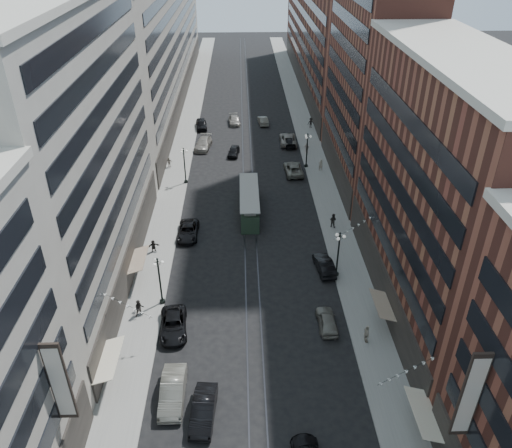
{
  "coord_description": "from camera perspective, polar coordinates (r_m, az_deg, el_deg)",
  "views": [
    {
      "loc": [
        -0.92,
        -11.3,
        33.46
      ],
      "look_at": [
        0.54,
        35.04,
        5.0
      ],
      "focal_mm": 35.0,
      "sensor_mm": 36.0,
      "label": 1
    }
  ],
  "objects": [
    {
      "name": "pedestrian_4",
      "position": [
        47.71,
        12.53,
        -12.16
      ],
      "size": [
        0.58,
        1.12,
        1.85
      ],
      "primitive_type": "imported",
      "rotation": [
        0.0,
        0.0,
        1.65
      ],
      "color": "#ABA18E",
      "rests_on": "sidewalk_east"
    },
    {
      "name": "pedestrian_extra_2",
      "position": [
        83.77,
        5.82,
        8.62
      ],
      "size": [
        1.14,
        1.05,
        1.83
      ],
      "primitive_type": "imported",
      "rotation": [
        0.0,
        0.0,
        5.6
      ],
      "color": "#B6A697",
      "rests_on": "sidewalk_east"
    },
    {
      "name": "ground",
      "position": [
        78.76,
        -0.97,
        6.4
      ],
      "size": [
        220.0,
        220.0,
        0.0
      ],
      "primitive_type": "plane",
      "color": "black",
      "rests_on": "ground"
    },
    {
      "name": "building_east_mid",
      "position": [
        48.23,
        20.26,
        3.04
      ],
      "size": [
        8.0,
        30.0,
        24.0
      ],
      "primitive_type": "cube",
      "color": "brown",
      "rests_on": "ground"
    },
    {
      "name": "lamppost_sw_far",
      "position": [
        50.35,
        -10.95,
        -6.23
      ],
      "size": [
        1.03,
        1.14,
        5.52
      ],
      "color": "black",
      "rests_on": "sidewalk_west"
    },
    {
      "name": "lamppost_se_mid",
      "position": [
        78.15,
        5.85,
        8.51
      ],
      "size": [
        1.03,
        1.14,
        5.52
      ],
      "color": "black",
      "rests_on": "sidewalk_east"
    },
    {
      "name": "building_west_far",
      "position": [
        110.41,
        -10.82,
        20.35
      ],
      "size": [
        8.0,
        90.0,
        26.0
      ],
      "primitive_type": "cube",
      "color": "#A39E90",
      "rests_on": "ground"
    },
    {
      "name": "rail_east",
      "position": [
        87.93,
        -0.62,
        9.18
      ],
      "size": [
        0.12,
        180.0,
        0.02
      ],
      "primitive_type": "cube",
      "color": "#2D2D33",
      "rests_on": "ground"
    },
    {
      "name": "building_east_tower",
      "position": [
        70.75,
        13.8,
        20.57
      ],
      "size": [
        8.0,
        26.0,
        42.0
      ],
      "primitive_type": "cube",
      "color": "brown",
      "rests_on": "ground"
    },
    {
      "name": "car_7",
      "position": [
        61.75,
        -7.77,
        -0.79
      ],
      "size": [
        2.49,
        5.29,
        1.46
      ],
      "primitive_type": "imported",
      "rotation": [
        0.0,
        0.0,
        -0.01
      ],
      "color": "black",
      "rests_on": "ground"
    },
    {
      "name": "car_13",
      "position": [
        83.12,
        -2.56,
        8.3
      ],
      "size": [
        2.2,
        4.3,
        1.4
      ],
      "primitive_type": "imported",
      "rotation": [
        0.0,
        0.0,
        -0.14
      ],
      "color": "black",
      "rests_on": "ground"
    },
    {
      "name": "car_extra_0",
      "position": [
        87.81,
        3.68,
        9.66
      ],
      "size": [
        2.84,
        6.03,
        1.67
      ],
      "primitive_type": "imported",
      "rotation": [
        0.0,
        0.0,
        3.13
      ],
      "color": "gray",
      "rests_on": "ground"
    },
    {
      "name": "building_east_far",
      "position": [
        119.61,
        7.33,
        20.97
      ],
      "size": [
        8.0,
        72.0,
        24.0
      ],
      "primitive_type": "cube",
      "color": "brown",
      "rests_on": "ground"
    },
    {
      "name": "pedestrian_5",
      "position": [
        59.32,
        -11.64,
        -2.47
      ],
      "size": [
        1.47,
        0.82,
        1.52
      ],
      "primitive_type": "imported",
      "rotation": [
        0.0,
        0.0,
        0.32
      ],
      "color": "black",
      "rests_on": "sidewalk_west"
    },
    {
      "name": "car_11",
      "position": [
        76.94,
        4.3,
        6.32
      ],
      "size": [
        2.83,
        5.77,
        1.58
      ],
      "primitive_type": "imported",
      "rotation": [
        0.0,
        0.0,
        3.18
      ],
      "color": "slate",
      "rests_on": "ground"
    },
    {
      "name": "pedestrian_9",
      "position": [
        94.89,
        6.29,
        11.43
      ],
      "size": [
        1.34,
        0.78,
        1.94
      ],
      "primitive_type": "imported",
      "rotation": [
        0.0,
        0.0,
        0.22
      ],
      "color": "black",
      "rests_on": "sidewalk_east"
    },
    {
      "name": "car_10",
      "position": [
        55.82,
        7.81,
        -4.65
      ],
      "size": [
        2.17,
        4.8,
        1.53
      ],
      "primitive_type": "imported",
      "rotation": [
        0.0,
        0.0,
        3.26
      ],
      "color": "black",
      "rests_on": "ground"
    },
    {
      "name": "car_5",
      "position": [
        41.61,
        -6.02,
        -20.37
      ],
      "size": [
        2.12,
        5.1,
        1.64
      ],
      "primitive_type": "imported",
      "rotation": [
        0.0,
        0.0,
        -0.08
      ],
      "color": "black",
      "rests_on": "ground"
    },
    {
      "name": "pedestrian_8",
      "position": [
        77.91,
        7.39,
        6.74
      ],
      "size": [
        0.79,
        0.62,
        1.93
      ],
      "primitive_type": "imported",
      "rotation": [
        0.0,
        0.0,
        3.38
      ],
      "color": "#9E9383",
      "rests_on": "sidewalk_east"
    },
    {
      "name": "rail_west",
      "position": [
        87.91,
        -1.54,
        9.16
      ],
      "size": [
        0.12,
        180.0,
        0.02
      ],
      "primitive_type": "cube",
      "color": "#2D2D33",
      "rests_on": "ground"
    },
    {
      "name": "sidewalk_east",
      "position": [
        88.69,
        6.14,
        9.25
      ],
      "size": [
        4.0,
        180.0,
        0.15
      ],
      "primitive_type": "cube",
      "color": "gray",
      "rests_on": "ground"
    },
    {
      "name": "pedestrian_7",
      "position": [
        63.41,
        8.78,
        0.43
      ],
      "size": [
        1.03,
        0.92,
        1.87
      ],
      "primitive_type": "imported",
      "rotation": [
        0.0,
        0.0,
        2.56
      ],
      "color": "black",
      "rests_on": "sidewalk_east"
    },
    {
      "name": "car_9",
      "position": [
        95.01,
        -6.27,
        11.27
      ],
      "size": [
        2.48,
        5.06,
        1.66
      ],
      "primitive_type": "imported",
      "rotation": [
        0.0,
        0.0,
        0.11
      ],
      "color": "black",
      "rests_on": "ground"
    },
    {
      "name": "streetcar",
      "position": [
        65.84,
        -0.77,
        2.43
      ],
      "size": [
        2.48,
        11.19,
        3.1
      ],
      "color": "#253A29",
      "rests_on": "ground"
    },
    {
      "name": "lamppost_se_far",
      "position": [
        53.84,
        9.37,
        -3.27
      ],
      "size": [
        1.03,
        1.14,
        5.52
      ],
      "color": "black",
      "rests_on": "sidewalk_east"
    },
    {
      "name": "car_4",
      "position": [
        48.91,
        8.12,
        -10.87
      ],
      "size": [
        1.8,
        4.27,
        1.44
      ],
      "primitive_type": "imported",
      "rotation": [
        0.0,
        0.0,
        3.16
      ],
      "color": "slate",
      "rests_on": "ground"
    },
    {
      "name": "building_west_mid",
      "position": [
        50.99,
        -20.19,
        7.11
      ],
      "size": [
        8.0,
        36.0,
        28.0
      ],
      "primitive_type": "cube",
      "color": "#A39E90",
      "rests_on": "ground"
    },
    {
      "name": "pedestrian_2",
      "position": [
        50.51,
        -13.18,
        -9.35
      ],
      "size": [
        1.01,
        0.78,
        1.85
      ],
      "primitive_type": "imported",
      "rotation": [
        0.0,
        0.0,
        0.36
      ],
      "color": "black",
      "rests_on": "sidewalk_west"
    },
    {
      "name": "car_8",
      "position": [
        86.19,
        -6.04,
        9.12
      ],
      "size": [
        3.1,
        6.04,
        1.68
      ],
      "primitive_type": "imported",
      "rotation": [
        0.0,
        0.0,
        -0.13
      ],
      "color": "gray",
      "rests_on": "ground"
    },
    {
      "name": "car_12",
      "position": [
        87.16,
        3.83,
        9.42
      ],
      "size": [
        2.17,
        5.15,
        1.48
      ],
      "primitive_type": "imported",
      "rotation": [
        0.0,
        0.0,
        3.16
      ],
      "color": "black",
      "rests_on": "ground"
    },
    {
      "name": "car_2",
      "position": [
        48.6,
        -9.42,
        -11.31
      ],
      "size": [
        2.93,
        5.53,
        1.48
      ],
      "primitive_type": "imported",
      "rotation": [
        0.0,
        0.0,
        0.09
      ],
      "color": "black",
      "rests_on": "ground"
    },
    {
      "name": "car_14",
      "position": [
        96.63,
        0.81,
        11.74
      ],
      "size": [
        2.08,
        4.61,
        1.47
      ],
      "primitive_type": "imported",
      "rotation": [
        0.0,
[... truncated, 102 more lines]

